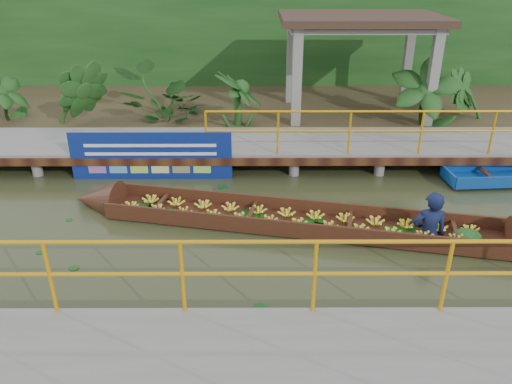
{
  "coord_description": "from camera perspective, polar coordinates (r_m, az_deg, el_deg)",
  "views": [
    {
      "loc": [
        0.07,
        -8.05,
        4.68
      ],
      "look_at": [
        0.1,
        0.5,
        0.6
      ],
      "focal_mm": 35.0,
      "sensor_mm": 36.0,
      "label": 1
    }
  ],
  "objects": [
    {
      "name": "ground",
      "position": [
        9.31,
        -0.63,
        -4.66
      ],
      "size": [
        80.0,
        80.0,
        0.0
      ],
      "primitive_type": "plane",
      "color": "#2C2F17",
      "rests_on": "ground"
    },
    {
      "name": "land_strip",
      "position": [
        16.17,
        -0.47,
        9.53
      ],
      "size": [
        30.0,
        8.0,
        0.45
      ],
      "primitive_type": "cube",
      "color": "#332919",
      "rests_on": "ground"
    },
    {
      "name": "far_dock",
      "position": [
        12.22,
        -0.45,
        5.4
      ],
      "size": [
        16.0,
        2.06,
        1.66
      ],
      "color": "slate",
      "rests_on": "ground"
    },
    {
      "name": "pavilion",
      "position": [
        14.76,
        11.8,
        17.77
      ],
      "size": [
        4.4,
        3.0,
        3.0
      ],
      "color": "slate",
      "rests_on": "ground"
    },
    {
      "name": "foliage_backdrop",
      "position": [
        18.24,
        -0.46,
        17.07
      ],
      "size": [
        30.0,
        0.8,
        4.0
      ],
      "primitive_type": "cube",
      "color": "#143C13",
      "rests_on": "ground"
    },
    {
      "name": "vendor_boat",
      "position": [
        9.4,
        7.39,
        -2.85
      ],
      "size": [
        9.24,
        2.8,
        2.13
      ],
      "rotation": [
        0.0,
        0.0,
        -0.21
      ],
      "color": "#33180E",
      "rests_on": "ground"
    },
    {
      "name": "blue_banner",
      "position": [
        11.54,
        -11.89,
        4.02
      ],
      "size": [
        3.65,
        0.04,
        1.14
      ],
      "color": "navy",
      "rests_on": "ground"
    },
    {
      "name": "tropical_plants",
      "position": [
        13.8,
        -3.07,
        11.1
      ],
      "size": [
        14.28,
        1.28,
        1.61
      ],
      "color": "#143C13",
      "rests_on": "ground"
    }
  ]
}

